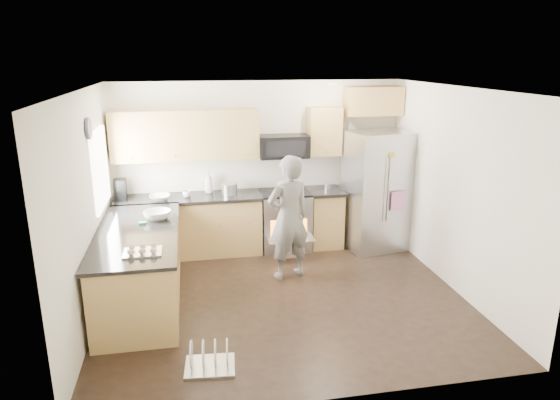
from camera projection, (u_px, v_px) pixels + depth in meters
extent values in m
plane|color=black|center=(283.00, 297.00, 6.35)|extent=(4.50, 4.50, 0.00)
cube|color=white|center=(259.00, 165.00, 7.88)|extent=(4.50, 0.04, 2.60)
cube|color=white|center=(330.00, 266.00, 4.10)|extent=(4.50, 0.04, 2.60)
cube|color=white|center=(87.00, 210.00, 5.59)|extent=(0.04, 4.00, 2.60)
cube|color=white|center=(456.00, 190.00, 6.39)|extent=(0.04, 4.00, 2.60)
cube|color=white|center=(284.00, 89.00, 5.62)|extent=(4.50, 4.00, 0.04)
cube|color=white|center=(100.00, 169.00, 6.47)|extent=(0.04, 1.00, 1.00)
cylinder|color=#F3DAC3|center=(333.00, 84.00, 6.83)|extent=(0.14, 0.14, 0.02)
cylinder|color=#474754|center=(89.00, 128.00, 5.78)|extent=(0.03, 0.26, 0.26)
cube|color=#AD8545|center=(190.00, 227.00, 7.63)|extent=(2.15, 0.60, 0.87)
cube|color=black|center=(189.00, 198.00, 7.49)|extent=(2.19, 0.64, 0.04)
cube|color=#AD8545|center=(324.00, 219.00, 8.01)|extent=(0.50, 0.60, 0.87)
cube|color=black|center=(325.00, 191.00, 7.87)|extent=(0.54, 0.64, 0.04)
cube|color=#AD8545|center=(186.00, 135.00, 7.37)|extent=(2.16, 0.33, 0.74)
cube|color=#AD8545|center=(324.00, 131.00, 7.75)|extent=(0.50, 0.33, 0.74)
cube|color=#AD8545|center=(373.00, 101.00, 7.76)|extent=(0.90, 0.33, 0.44)
imported|color=silver|center=(160.00, 197.00, 7.31)|extent=(0.30, 0.30, 0.07)
imported|color=white|center=(209.00, 182.00, 7.66)|extent=(0.13, 0.13, 0.33)
imported|color=white|center=(187.00, 194.00, 7.44)|extent=(0.13, 0.13, 0.10)
cylinder|color=#B7B7BC|center=(229.00, 189.00, 7.60)|extent=(0.25, 0.25, 0.17)
cube|color=black|center=(120.00, 190.00, 7.27)|extent=(0.17, 0.20, 0.31)
cylinder|color=#B7B7BC|center=(328.00, 186.00, 7.93)|extent=(0.11, 0.11, 0.09)
cube|color=#AD8545|center=(141.00, 268.00, 6.16)|extent=(0.90, 2.30, 0.87)
cube|color=black|center=(138.00, 233.00, 6.02)|extent=(0.96, 2.36, 0.04)
imported|color=white|center=(157.00, 215.00, 6.45)|extent=(0.35, 0.35, 0.11)
cube|color=green|center=(143.00, 223.00, 6.26)|extent=(0.09, 0.06, 0.03)
cube|color=#B7B7BC|center=(142.00, 249.00, 5.33)|extent=(0.40, 0.31, 0.08)
cube|color=#B7B7BC|center=(285.00, 221.00, 7.87)|extent=(0.76, 0.62, 0.90)
cube|color=black|center=(285.00, 193.00, 7.74)|extent=(0.76, 0.60, 0.03)
cube|color=orange|center=(289.00, 230.00, 7.59)|extent=(0.56, 0.02, 0.34)
cube|color=#B7B7BC|center=(291.00, 239.00, 7.46)|extent=(0.70, 0.34, 0.03)
cube|color=beige|center=(292.00, 249.00, 7.45)|extent=(0.24, 0.03, 0.28)
cube|color=black|center=(284.00, 146.00, 7.66)|extent=(0.76, 0.40, 0.34)
cube|color=#B7B7BC|center=(377.00, 191.00, 7.77)|extent=(1.02, 0.86, 1.86)
cylinder|color=#B7B7BC|center=(385.00, 189.00, 7.39)|extent=(0.02, 0.02, 1.01)
cylinder|color=#B7B7BC|center=(388.00, 189.00, 7.40)|extent=(0.02, 0.02, 1.01)
cube|color=#F48DCE|center=(398.00, 201.00, 7.49)|extent=(0.24, 0.05, 0.30)
cube|color=#7F9ACB|center=(376.00, 169.00, 7.28)|extent=(0.18, 0.04, 0.22)
imported|color=gray|center=(289.00, 218.00, 6.73)|extent=(0.72, 0.59, 1.72)
cube|color=#B7B7BC|center=(210.00, 366.00, 4.92)|extent=(0.51, 0.43, 0.03)
cylinder|color=white|center=(191.00, 354.00, 4.86)|extent=(0.04, 0.27, 0.27)
cylinder|color=white|center=(203.00, 353.00, 4.87)|extent=(0.04, 0.27, 0.27)
cylinder|color=white|center=(215.00, 353.00, 4.88)|extent=(0.04, 0.27, 0.27)
cylinder|color=white|center=(227.00, 352.00, 4.89)|extent=(0.04, 0.27, 0.27)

